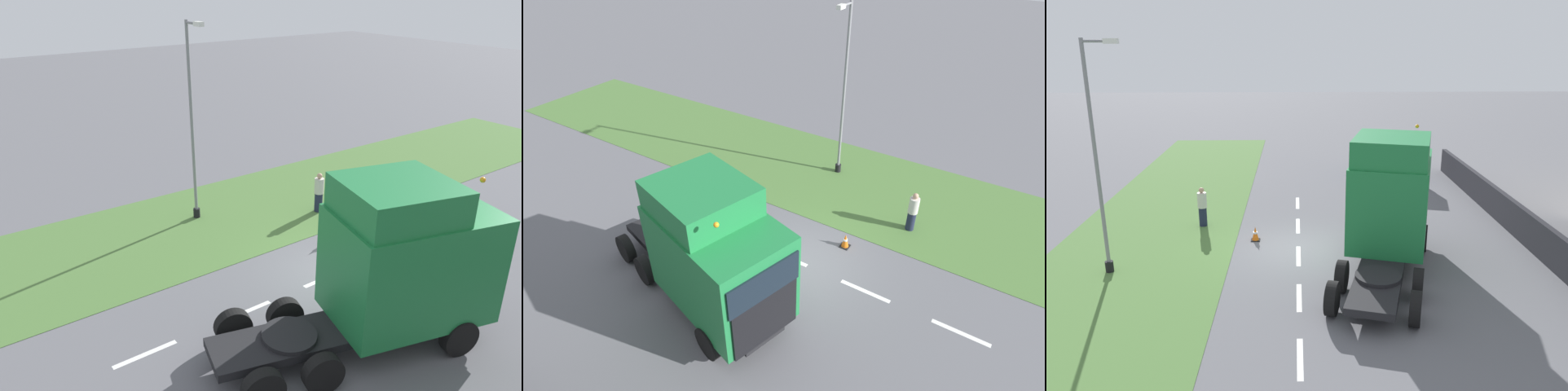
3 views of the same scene
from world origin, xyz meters
The scene contains 7 objects.
ground_plane centered at (0.00, 0.00, 0.00)m, with size 120.00×120.00×0.00m, color slate.
grass_verge centered at (-6.00, 0.00, 0.01)m, with size 7.00×44.00×0.01m.
lane_markings centered at (0.00, -0.70, 0.00)m, with size 0.16×14.60×0.00m.
lorry_cab centered at (3.26, -1.18, 2.36)m, with size 4.48×7.83×4.82m.
lamp_post centered at (-6.51, -1.91, 3.73)m, with size 1.26×0.28×7.84m.
pedestrian centered at (-4.11, 2.60, 0.85)m, with size 0.39×0.39×1.73m.
traffic_cone_lead centered at (-1.73, 0.88, 0.28)m, with size 0.36×0.36×0.58m.
Camera 1 is at (10.51, -10.81, 9.23)m, focal length 35.00 mm.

